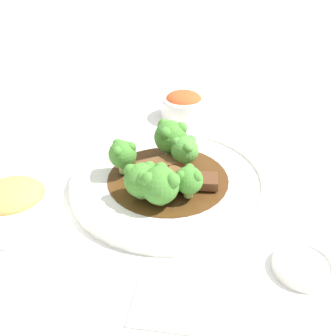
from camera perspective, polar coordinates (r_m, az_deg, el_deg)
ground_plane at (r=0.61m, az=0.00°, el=-2.65°), size 4.00×4.00×0.00m
main_plate at (r=0.61m, az=0.00°, el=-1.89°), size 0.30×0.30×0.02m
beef_strip_0 at (r=0.58m, az=4.22°, el=-1.85°), size 0.07×0.04×0.01m
beef_strip_1 at (r=0.58m, az=-0.02°, el=-2.04°), size 0.07×0.08×0.01m
beef_strip_2 at (r=0.61m, az=-1.17°, el=0.45°), size 0.08×0.05×0.01m
broccoli_floret_0 at (r=0.60m, az=-6.63°, el=2.06°), size 0.04×0.04×0.05m
broccoli_floret_1 at (r=0.54m, az=-3.88°, el=-1.65°), size 0.05×0.05×0.05m
broccoli_floret_2 at (r=0.54m, az=3.04°, el=-1.71°), size 0.04×0.04×0.05m
broccoli_floret_3 at (r=0.64m, az=0.37°, el=4.63°), size 0.05×0.05×0.06m
broccoli_floret_4 at (r=0.62m, az=2.46°, el=2.69°), size 0.04×0.04×0.05m
broccoli_floret_5 at (r=0.53m, az=-1.20°, el=-2.37°), size 0.05×0.05×0.06m
serving_spoon at (r=0.67m, az=2.97°, el=3.51°), size 0.12×0.20×0.01m
side_bowl_kimchi at (r=0.80m, az=2.26°, el=9.10°), size 0.09×0.09×0.06m
side_bowl_appetizer at (r=0.56m, az=-21.42°, el=-5.08°), size 0.10×0.10×0.06m
sauce_dish at (r=0.51m, az=18.98°, el=-13.25°), size 0.07×0.07×0.01m
paper_napkin at (r=0.45m, az=3.07°, el=-19.10°), size 0.13×0.10×0.01m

